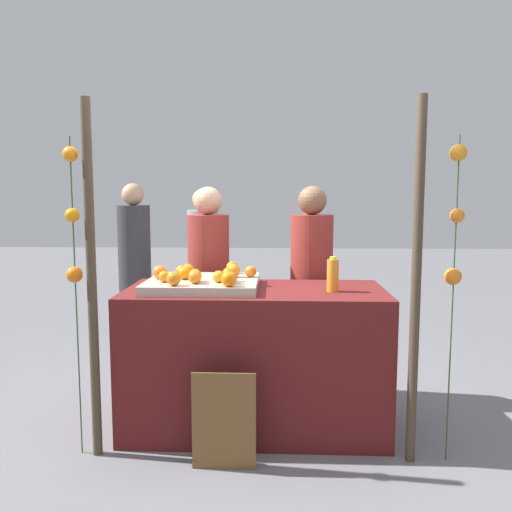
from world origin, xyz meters
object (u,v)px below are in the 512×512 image
Objects in this scene: stall_counter at (255,358)px; orange_0 at (181,272)px; vendor_right at (311,299)px; orange_1 at (232,267)px; vendor_left at (209,297)px; juice_bottle at (333,275)px; chalkboard_sign at (224,422)px.

stall_counter is 20.57× the size of orange_0.
stall_counter is 1.05× the size of vendor_right.
orange_1 is 0.05× the size of vendor_left.
stall_counter is at bearing 171.75° from juice_bottle.
vendor_left is 0.80m from vendor_right.
stall_counter is 0.76m from orange_0.
stall_counter is at bearing -7.66° from orange_0.
vendor_right is at bearing 30.84° from orange_0.
vendor_right reaches higher than stall_counter.
orange_1 is (0.32, 0.21, 0.00)m from orange_0.
vendor_left is (0.11, 0.58, -0.29)m from orange_0.
orange_0 is at bearing -100.29° from vendor_left.
chalkboard_sign is (0.02, -0.84, -0.77)m from orange_1.
orange_0 is at bearing -147.25° from orange_1.
stall_counter is at bearing -57.65° from orange_1.
orange_0 is at bearing 172.34° from stall_counter.
orange_1 is 0.73m from vendor_right.
vendor_right is (-0.09, 0.68, -0.29)m from juice_bottle.
vendor_right is at bearing 56.11° from stall_counter.
chalkboard_sign is (0.35, -0.63, -0.76)m from orange_0.
stall_counter is at bearing -58.95° from vendor_left.
juice_bottle is (1.00, -0.14, 0.00)m from orange_0.
stall_counter is 2.95× the size of chalkboard_sign.
juice_bottle is 0.14× the size of vendor_right.
vendor_left is (-0.89, 0.72, -0.29)m from juice_bottle.
juice_bottle is 0.75m from vendor_right.
vendor_left reaches higher than stall_counter.
vendor_left is at bearing 121.05° from stall_counter.
orange_0 is 1.09m from vendor_right.
chalkboard_sign is at bearing -142.82° from juice_bottle.
vendor_left is at bearing 140.95° from juice_bottle.
vendor_right is (0.80, -0.04, 0.00)m from vendor_left.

